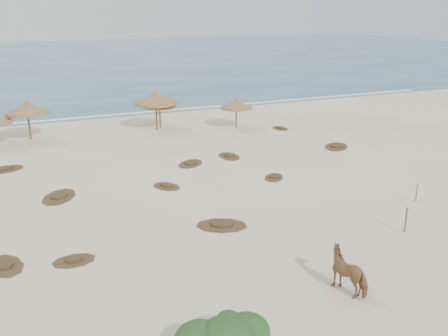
% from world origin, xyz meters
% --- Properties ---
extents(ground, '(160.00, 160.00, 0.00)m').
position_xyz_m(ground, '(0.00, 0.00, 0.00)').
color(ground, beige).
rests_on(ground, ground).
extents(ocean, '(200.00, 100.00, 0.01)m').
position_xyz_m(ocean, '(0.00, 75.00, 0.00)').
color(ocean, navy).
rests_on(ocean, ground).
extents(foam_line, '(70.00, 0.60, 0.01)m').
position_xyz_m(foam_line, '(0.00, 26.00, 0.00)').
color(foam_line, white).
rests_on(foam_line, ground).
extents(palapa_2, '(4.17, 4.17, 3.02)m').
position_xyz_m(palapa_2, '(-7.55, 19.79, 2.34)').
color(palapa_2, '#503829').
rests_on(palapa_2, ground).
extents(palapa_3, '(4.24, 4.24, 3.23)m').
position_xyz_m(palapa_3, '(2.12, 19.07, 2.51)').
color(palapa_3, '#503829').
rests_on(palapa_3, ground).
extents(palapa_4, '(3.15, 3.15, 2.65)m').
position_xyz_m(palapa_4, '(2.54, 19.54, 2.05)').
color(palapa_4, '#503829').
rests_on(palapa_4, ground).
extents(palapa_5, '(2.98, 2.98, 2.48)m').
position_xyz_m(palapa_5, '(8.33, 17.08, 1.93)').
color(palapa_5, '#503829').
rests_on(palapa_5, ground).
extents(horse, '(1.29, 1.97, 1.53)m').
position_xyz_m(horse, '(1.90, -6.92, 0.77)').
color(horse, '#8E6140').
rests_on(horse, ground).
extents(fence_post_near, '(0.10, 0.10, 1.19)m').
position_xyz_m(fence_post_near, '(7.16, -3.96, 0.59)').
color(fence_post_near, '#675A4D').
rests_on(fence_post_near, ground).
extents(fence_post_far, '(0.08, 0.08, 0.95)m').
position_xyz_m(fence_post_far, '(10.32, -1.28, 0.47)').
color(fence_post_far, '#675A4D').
rests_on(fence_post_far, ground).
extents(scrub_0, '(1.93, 2.41, 0.16)m').
position_xyz_m(scrub_0, '(-9.56, -0.22, 0.05)').
color(scrub_0, '#4D3B22').
rests_on(scrub_0, ground).
extents(scrub_1, '(2.57, 2.92, 0.16)m').
position_xyz_m(scrub_1, '(-6.81, 6.58, 0.05)').
color(scrub_1, '#4D3B22').
rests_on(scrub_1, ground).
extents(scrub_2, '(1.89, 2.08, 0.16)m').
position_xyz_m(scrub_2, '(-1.07, 5.87, 0.05)').
color(scrub_2, '#4D3B22').
rests_on(scrub_2, ground).
extents(scrub_3, '(2.43, 2.37, 0.16)m').
position_xyz_m(scrub_3, '(1.56, 9.27, 0.05)').
color(scrub_3, '#4D3B22').
rests_on(scrub_3, ground).
extents(scrub_4, '(1.86, 1.89, 0.16)m').
position_xyz_m(scrub_4, '(5.23, 4.83, 0.05)').
color(scrub_4, '#4D3B22').
rests_on(scrub_4, ground).
extents(scrub_5, '(2.85, 2.83, 0.16)m').
position_xyz_m(scrub_5, '(12.54, 8.91, 0.05)').
color(scrub_5, '#4D3B22').
rests_on(scrub_5, ground).
extents(scrub_6, '(2.59, 2.00, 0.16)m').
position_xyz_m(scrub_6, '(-9.44, 12.71, 0.05)').
color(scrub_6, '#4D3B22').
rests_on(scrub_6, ground).
extents(scrub_7, '(1.38, 2.04, 0.16)m').
position_xyz_m(scrub_7, '(4.50, 9.78, 0.05)').
color(scrub_7, '#4D3B22').
rests_on(scrub_7, ground).
extents(scrub_9, '(2.83, 2.43, 0.16)m').
position_xyz_m(scrub_9, '(-0.21, -0.11, 0.05)').
color(scrub_9, '#4D3B22').
rests_on(scrub_9, ground).
extents(scrub_10, '(1.25, 1.73, 0.16)m').
position_xyz_m(scrub_10, '(11.52, 15.31, 0.05)').
color(scrub_10, '#4D3B22').
rests_on(scrub_10, ground).
extents(scrub_11, '(1.71, 1.11, 0.16)m').
position_xyz_m(scrub_11, '(-6.98, -0.86, 0.05)').
color(scrub_11, '#4D3B22').
rests_on(scrub_11, ground).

